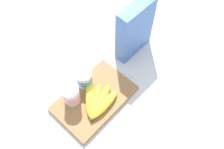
{
  "coord_description": "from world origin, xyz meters",
  "views": [
    {
      "loc": [
        -0.27,
        -0.35,
        0.93
      ],
      "look_at": [
        0.11,
        0.0,
        0.07
      ],
      "focal_mm": 38.41,
      "sensor_mm": 36.0,
      "label": 1
    }
  ],
  "objects_px": {
    "yogurt_cup_back": "(84,78)",
    "cutting_board": "(94,98)",
    "yogurt_cup_front": "(71,94)",
    "spoon": "(46,140)",
    "banana_bunch": "(98,101)",
    "cereal_box": "(135,30)"
  },
  "relations": [
    {
      "from": "yogurt_cup_back",
      "to": "cutting_board",
      "type": "bearing_deg",
      "value": -106.12
    },
    {
      "from": "yogurt_cup_front",
      "to": "yogurt_cup_back",
      "type": "bearing_deg",
      "value": 11.72
    },
    {
      "from": "cutting_board",
      "to": "banana_bunch",
      "type": "relative_size",
      "value": 1.86
    },
    {
      "from": "cereal_box",
      "to": "yogurt_cup_front",
      "type": "height_order",
      "value": "cereal_box"
    },
    {
      "from": "cutting_board",
      "to": "yogurt_cup_back",
      "type": "bearing_deg",
      "value": 73.88
    },
    {
      "from": "cutting_board",
      "to": "cereal_box",
      "type": "bearing_deg",
      "value": 9.73
    },
    {
      "from": "cereal_box",
      "to": "banana_bunch",
      "type": "bearing_deg",
      "value": -164.47
    },
    {
      "from": "spoon",
      "to": "banana_bunch",
      "type": "bearing_deg",
      "value": -10.56
    },
    {
      "from": "cutting_board",
      "to": "banana_bunch",
      "type": "height_order",
      "value": "banana_bunch"
    },
    {
      "from": "yogurt_cup_front",
      "to": "spoon",
      "type": "height_order",
      "value": "yogurt_cup_front"
    },
    {
      "from": "cutting_board",
      "to": "yogurt_cup_back",
      "type": "xyz_separation_m",
      "value": [
        0.02,
        0.08,
        0.05
      ]
    },
    {
      "from": "banana_bunch",
      "to": "yogurt_cup_front",
      "type": "bearing_deg",
      "value": 123.69
    },
    {
      "from": "cutting_board",
      "to": "spoon",
      "type": "relative_size",
      "value": 2.47
    },
    {
      "from": "banana_bunch",
      "to": "spoon",
      "type": "bearing_deg",
      "value": 169.44
    },
    {
      "from": "cereal_box",
      "to": "banana_bunch",
      "type": "height_order",
      "value": "cereal_box"
    },
    {
      "from": "yogurt_cup_front",
      "to": "spoon",
      "type": "bearing_deg",
      "value": -167.09
    },
    {
      "from": "cereal_box",
      "to": "yogurt_cup_front",
      "type": "xyz_separation_m",
      "value": [
        -0.38,
        0.0,
        -0.07
      ]
    },
    {
      "from": "cutting_board",
      "to": "yogurt_cup_back",
      "type": "relative_size",
      "value": 4.0
    },
    {
      "from": "cutting_board",
      "to": "spoon",
      "type": "xyz_separation_m",
      "value": [
        -0.25,
        0.02,
        -0.01
      ]
    },
    {
      "from": "banana_bunch",
      "to": "yogurt_cup_back",
      "type": "bearing_deg",
      "value": 74.13
    },
    {
      "from": "cutting_board",
      "to": "spoon",
      "type": "bearing_deg",
      "value": 176.56
    },
    {
      "from": "cereal_box",
      "to": "yogurt_cup_front",
      "type": "distance_m",
      "value": 0.39
    }
  ]
}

